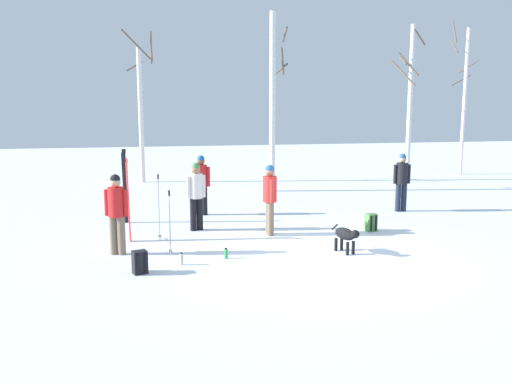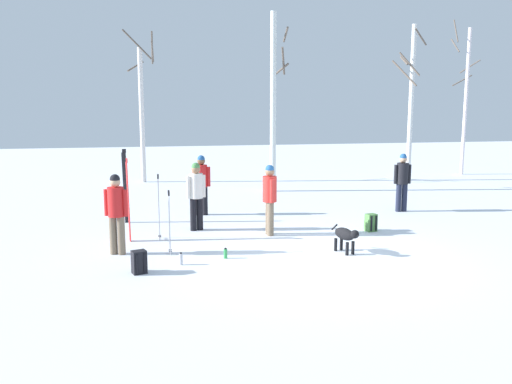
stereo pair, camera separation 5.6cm
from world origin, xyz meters
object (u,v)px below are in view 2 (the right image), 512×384
at_px(ski_pair_planted_0, 125,186).
at_px(birch_tree_2, 411,101).
at_px(ski_pair_planted_1, 128,200).
at_px(birch_tree_3, 465,98).
at_px(person_3, 116,209).
at_px(water_bottle_0, 181,259).
at_px(water_bottle_1, 226,253).
at_px(ski_poles_1, 169,220).
at_px(birch_tree_1, 274,101).
at_px(person_4, 196,192).
at_px(birch_tree_0, 142,109).
at_px(person_2, 402,179).
at_px(backpack_1, 139,262).
at_px(backpack_0, 371,223).
at_px(dog, 346,235).
at_px(person_1, 270,195).
at_px(person_0, 201,181).
at_px(ski_poles_0, 159,205).

distance_m(ski_pair_planted_0, birch_tree_2, 12.84).
distance_m(ski_pair_planted_1, birch_tree_3, 17.20).
xyz_separation_m(person_3, water_bottle_0, (1.27, -1.04, -0.86)).
distance_m(water_bottle_0, water_bottle_1, 0.97).
relative_size(ski_poles_1, birch_tree_1, 0.22).
bearing_deg(person_4, water_bottle_0, -101.02).
relative_size(person_4, birch_tree_0, 0.29).
relative_size(person_2, backpack_1, 3.90).
bearing_deg(ski_poles_1, backpack_0, 12.65).
height_order(person_3, backpack_1, person_3).
relative_size(person_2, birch_tree_0, 0.29).
bearing_deg(person_2, dog, -129.04).
height_order(backpack_1, water_bottle_0, backpack_1).
xyz_separation_m(person_1, dog, (1.24, -1.90, -0.59)).
bearing_deg(backpack_0, birch_tree_3, 48.71).
relative_size(person_0, ski_poles_0, 1.11).
xyz_separation_m(person_2, person_3, (-7.99, -3.11, 0.00)).
bearing_deg(birch_tree_1, ski_pair_planted_1, -127.69).
xyz_separation_m(person_4, water_bottle_1, (0.36, -2.64, -0.88)).
height_order(person_0, water_bottle_1, person_0).
bearing_deg(ski_pair_planted_1, water_bottle_0, -64.02).
bearing_deg(person_0, dog, -60.44).
bearing_deg(person_3, birch_tree_1, 55.64).
height_order(person_0, birch_tree_0, birch_tree_0).
bearing_deg(ski_pair_planted_0, person_2, -0.14).
distance_m(person_0, ski_pair_planted_0, 2.18).
relative_size(ski_poles_0, birch_tree_2, 0.25).
relative_size(person_3, water_bottle_0, 6.67).
bearing_deg(ski_poles_1, ski_poles_0, 98.06).
distance_m(backpack_1, birch_tree_1, 10.49).
xyz_separation_m(person_4, backpack_1, (-1.38, -3.31, -0.77)).
height_order(person_4, ski_pair_planted_1, ski_pair_planted_1).
bearing_deg(birch_tree_3, person_4, -145.87).
relative_size(person_1, birch_tree_1, 0.27).
height_order(person_2, birch_tree_0, birch_tree_0).
bearing_deg(person_4, ski_pair_planted_1, -155.14).
relative_size(person_0, birch_tree_3, 0.25).
relative_size(person_1, person_4, 1.00).
bearing_deg(person_3, backpack_0, 8.64).
height_order(backpack_0, birch_tree_0, birch_tree_0).
bearing_deg(person_1, ski_poles_1, -153.02).
distance_m(person_2, person_4, 6.27).
distance_m(person_2, backpack_0, 2.99).
distance_m(person_1, water_bottle_0, 3.20).
distance_m(person_1, person_4, 1.89).
distance_m(ski_pair_planted_0, water_bottle_1, 4.52).
bearing_deg(ski_pair_planted_1, person_4, 24.86).
xyz_separation_m(person_0, ski_poles_1, (-1.06, -3.96, -0.25)).
relative_size(ski_pair_planted_0, ski_poles_1, 1.45).
bearing_deg(ski_pair_planted_1, ski_pair_planted_0, 94.03).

